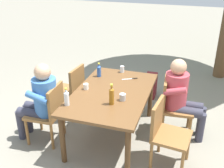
{
  "coord_description": "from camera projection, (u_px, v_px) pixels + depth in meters",
  "views": [
    {
      "loc": [
        3.19,
        1.02,
        2.45
      ],
      "look_at": [
        0.0,
        0.0,
        0.85
      ],
      "focal_mm": 43.89,
      "sensor_mm": 36.0,
      "label": 1
    }
  ],
  "objects": [
    {
      "name": "person_in_plaid_shirt",
      "position": [
        181.0,
        95.0,
        3.86
      ],
      "size": [
        0.47,
        0.61,
        1.18
      ],
      "color": "#B7424C",
      "rests_on": "ground_plane"
    },
    {
      "name": "bottle_clear",
      "position": [
        67.0,
        98.0,
        3.4
      ],
      "size": [
        0.06,
        0.06,
        0.24
      ],
      "color": "white",
      "rests_on": "dining_table"
    },
    {
      "name": "chair_far_right",
      "position": [
        166.0,
        131.0,
        3.35
      ],
      "size": [
        0.49,
        0.49,
        0.87
      ],
      "color": "olive",
      "rests_on": "ground_plane"
    },
    {
      "name": "table_knife",
      "position": [
        131.0,
        79.0,
        4.15
      ],
      "size": [
        0.13,
        0.22,
        0.01
      ],
      "color": "silver",
      "rests_on": "dining_table"
    },
    {
      "name": "dining_table",
      "position": [
        112.0,
        97.0,
        3.8
      ],
      "size": [
        1.6,
        1.01,
        0.73
      ],
      "color": "brown",
      "rests_on": "ground_plane"
    },
    {
      "name": "cup_glass",
      "position": [
        122.0,
        69.0,
        4.37
      ],
      "size": [
        0.07,
        0.07,
        0.11
      ],
      "primitive_type": "cylinder",
      "color": "silver",
      "rests_on": "dining_table"
    },
    {
      "name": "person_in_white_shirt",
      "position": [
        41.0,
        99.0,
        3.74
      ],
      "size": [
        0.47,
        0.61,
        1.18
      ],
      "color": "#3D70B2",
      "rests_on": "ground_plane"
    },
    {
      "name": "ground_plane",
      "position": [
        112.0,
        136.0,
        4.08
      ],
      "size": [
        24.0,
        24.0,
        0.0
      ],
      "primitive_type": "plane",
      "color": "gray"
    },
    {
      "name": "cup_white",
      "position": [
        86.0,
        87.0,
        3.82
      ],
      "size": [
        0.07,
        0.07,
        0.08
      ],
      "primitive_type": "cylinder",
      "color": "white",
      "rests_on": "dining_table"
    },
    {
      "name": "chair_near_right",
      "position": [
        49.0,
        111.0,
        3.79
      ],
      "size": [
        0.46,
        0.46,
        0.87
      ],
      "color": "olive",
      "rests_on": "ground_plane"
    },
    {
      "name": "bottle_blue",
      "position": [
        99.0,
        71.0,
        4.2
      ],
      "size": [
        0.06,
        0.06,
        0.22
      ],
      "color": "#2D56A3",
      "rests_on": "dining_table"
    },
    {
      "name": "bottle_amber",
      "position": [
        112.0,
        96.0,
        3.41
      ],
      "size": [
        0.06,
        0.06,
        0.28
      ],
      "color": "#996019",
      "rests_on": "dining_table"
    },
    {
      "name": "chair_far_left",
      "position": [
        172.0,
        104.0,
        3.95
      ],
      "size": [
        0.48,
        0.48,
        0.87
      ],
      "color": "olive",
      "rests_on": "ground_plane"
    },
    {
      "name": "chair_near_left",
      "position": [
        71.0,
        89.0,
        4.4
      ],
      "size": [
        0.48,
        0.48,
        0.87
      ],
      "color": "olive",
      "rests_on": "ground_plane"
    },
    {
      "name": "backpack_by_near_side",
      "position": [
        150.0,
        86.0,
        5.13
      ],
      "size": [
        0.28,
        0.26,
        0.45
      ],
      "color": "maroon",
      "rests_on": "ground_plane"
    },
    {
      "name": "cup_steel",
      "position": [
        123.0,
        97.0,
        3.53
      ],
      "size": [
        0.08,
        0.08,
        0.09
      ],
      "primitive_type": "cylinder",
      "color": "#B2B7BC",
      "rests_on": "dining_table"
    }
  ]
}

